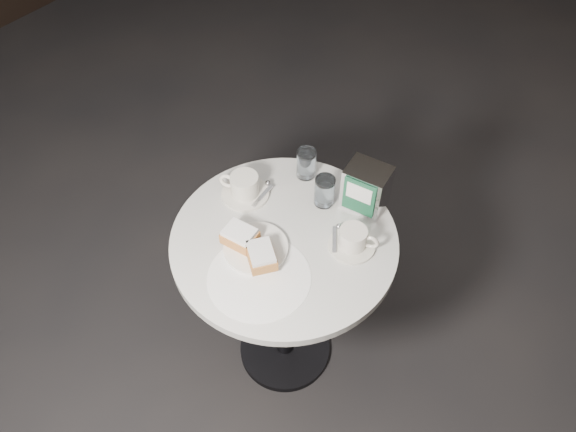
# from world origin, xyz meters

# --- Properties ---
(ground) EXTENTS (7.00, 7.00, 0.00)m
(ground) POSITION_xyz_m (0.00, 0.00, 0.00)
(ground) COLOR black
(ground) RESTS_ON ground
(cafe_table) EXTENTS (0.70, 0.70, 0.74)m
(cafe_table) POSITION_xyz_m (0.00, 0.00, 0.55)
(cafe_table) COLOR black
(cafe_table) RESTS_ON ground
(sugar_spill) EXTENTS (0.34, 0.34, 0.00)m
(sugar_spill) POSITION_xyz_m (0.03, -0.16, 0.75)
(sugar_spill) COLOR white
(sugar_spill) RESTS_ON cafe_table
(beignet_plate) EXTENTS (0.23, 0.23, 0.06)m
(beignet_plate) POSITION_xyz_m (-0.04, -0.10, 0.77)
(beignet_plate) COLOR white
(beignet_plate) RESTS_ON cafe_table
(coffee_cup_left) EXTENTS (0.20, 0.20, 0.08)m
(coffee_cup_left) POSITION_xyz_m (-0.21, 0.06, 0.78)
(coffee_cup_left) COLOR silver
(coffee_cup_left) RESTS_ON cafe_table
(coffee_cup_right) EXTENTS (0.18, 0.18, 0.07)m
(coffee_cup_right) POSITION_xyz_m (0.18, 0.10, 0.78)
(coffee_cup_right) COLOR beige
(coffee_cup_right) RESTS_ON cafe_table
(water_glass_left) EXTENTS (0.07, 0.07, 0.10)m
(water_glass_left) POSITION_xyz_m (-0.11, 0.26, 0.80)
(water_glass_left) COLOR white
(water_glass_left) RESTS_ON cafe_table
(water_glass_right) EXTENTS (0.09, 0.09, 0.10)m
(water_glass_right) POSITION_xyz_m (0.01, 0.19, 0.80)
(water_glass_right) COLOR white
(water_glass_right) RESTS_ON cafe_table
(napkin_dispenser) EXTENTS (0.14, 0.13, 0.15)m
(napkin_dispenser) POSITION_xyz_m (0.12, 0.27, 0.82)
(napkin_dispenser) COLOR silver
(napkin_dispenser) RESTS_ON cafe_table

